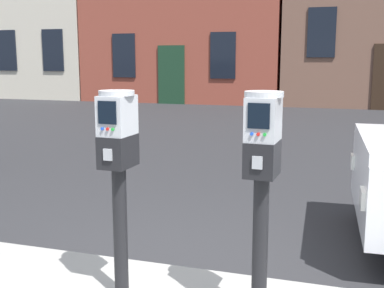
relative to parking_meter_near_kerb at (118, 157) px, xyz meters
name	(u,v)px	position (x,y,z in m)	size (l,w,h in m)	color
parking_meter_near_kerb	(118,157)	(0.00, 0.00, 0.00)	(0.23, 0.26, 1.32)	black
parking_meter_twin_adjacent	(262,165)	(0.89, 0.00, 0.01)	(0.23, 0.26, 1.34)	black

